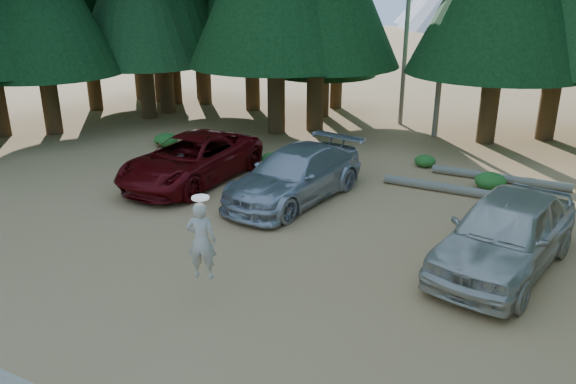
% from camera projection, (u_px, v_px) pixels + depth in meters
% --- Properties ---
extents(ground, '(160.00, 160.00, 0.00)m').
position_uv_depth(ground, '(240.00, 274.00, 12.79)').
color(ground, '#B17E4B').
rests_on(ground, ground).
extents(forest_belt_north, '(36.00, 7.00, 22.00)m').
position_uv_depth(forest_belt_north, '(419.00, 131.00, 25.22)').
color(forest_belt_north, black).
rests_on(forest_belt_north, ground).
extents(snag_back, '(0.20, 0.20, 10.00)m').
position_uv_depth(snag_back, '(408.00, 13.00, 24.83)').
color(snag_back, '#676152').
rests_on(snag_back, ground).
extents(red_pickup, '(2.59, 5.61, 1.56)m').
position_uv_depth(red_pickup, '(191.00, 159.00, 18.56)').
color(red_pickup, '#5C070A').
rests_on(red_pickup, ground).
extents(silver_minivan_center, '(2.94, 5.64, 1.56)m').
position_uv_depth(silver_minivan_center, '(295.00, 175.00, 17.01)').
color(silver_minivan_center, '#AAADB3').
rests_on(silver_minivan_center, ground).
extents(silver_minivan_right, '(3.08, 5.57, 1.79)m').
position_uv_depth(silver_minivan_right, '(506.00, 233.00, 12.78)').
color(silver_minivan_right, beige).
rests_on(silver_minivan_right, ground).
extents(frisbee_player, '(0.71, 0.58, 1.79)m').
position_uv_depth(frisbee_player, '(201.00, 240.00, 11.49)').
color(frisbee_player, beige).
rests_on(frisbee_player, ground).
extents(log_left, '(3.60, 0.85, 0.26)m').
position_uv_depth(log_left, '(214.00, 144.00, 22.79)').
color(log_left, '#676152').
rests_on(log_left, ground).
extents(log_mid, '(3.48, 0.30, 0.29)m').
position_uv_depth(log_mid, '(438.00, 187.00, 17.90)').
color(log_mid, '#676152').
rests_on(log_mid, ground).
extents(log_right, '(4.45, 0.35, 0.28)m').
position_uv_depth(log_right, '(499.00, 178.00, 18.72)').
color(log_right, '#676152').
rests_on(log_right, ground).
extents(shrub_far_left, '(0.89, 0.89, 0.49)m').
position_uv_depth(shrub_far_left, '(229.00, 157.00, 20.68)').
color(shrub_far_left, '#2A631D').
rests_on(shrub_far_left, ground).
extents(shrub_left, '(0.89, 0.89, 0.49)m').
position_uv_depth(shrub_left, '(273.00, 159.00, 20.35)').
color(shrub_left, '#2A631D').
rests_on(shrub_left, ground).
extents(shrub_center_left, '(0.92, 0.92, 0.51)m').
position_uv_depth(shrub_center_left, '(331.00, 158.00, 20.52)').
color(shrub_center_left, '#2A631D').
rests_on(shrub_center_left, ground).
extents(shrub_center_right, '(0.76, 0.76, 0.42)m').
position_uv_depth(shrub_center_right, '(425.00, 161.00, 20.31)').
color(shrub_center_right, '#2A631D').
rests_on(shrub_center_right, ground).
extents(shrub_right, '(0.98, 0.98, 0.54)m').
position_uv_depth(shrub_right, '(490.00, 181.00, 18.04)').
color(shrub_right, '#2A631D').
rests_on(shrub_right, ground).
extents(shrub_edge_west, '(0.97, 0.97, 0.53)m').
position_uv_depth(shrub_edge_west, '(166.00, 140.00, 22.83)').
color(shrub_edge_west, '#2A631D').
rests_on(shrub_edge_west, ground).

